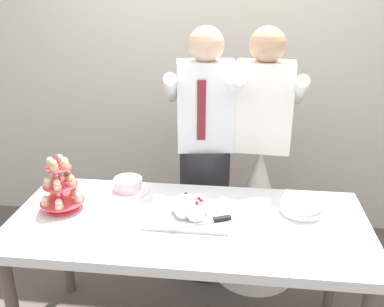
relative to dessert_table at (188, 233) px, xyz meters
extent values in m
cube|color=beige|center=(0.00, 1.39, 0.75)|extent=(5.20, 0.10, 2.90)
cube|color=silver|center=(0.00, 0.00, 0.05)|extent=(1.80, 0.80, 0.05)
cylinder|color=#564C47|center=(-0.82, 0.32, -0.34)|extent=(0.06, 0.06, 0.72)
cylinder|color=#564C47|center=(0.82, 0.32, -0.34)|extent=(0.06, 0.06, 0.72)
cylinder|color=#D83F4C|center=(-0.67, 0.04, 0.08)|extent=(0.17, 0.17, 0.01)
cylinder|color=#D83F4C|center=(-0.67, 0.04, 0.23)|extent=(0.01, 0.01, 0.31)
cylinder|color=#D83F4C|center=(-0.67, 0.04, 0.12)|extent=(0.23, 0.23, 0.01)
cylinder|color=#D1B784|center=(-0.58, 0.03, 0.14)|extent=(0.04, 0.04, 0.03)
sphere|color=#EAB7C6|center=(-0.58, 0.03, 0.16)|extent=(0.04, 0.04, 0.04)
cylinder|color=#D1B784|center=(-0.64, 0.12, 0.14)|extent=(0.04, 0.04, 0.03)
sphere|color=brown|center=(-0.64, 0.12, 0.16)|extent=(0.04, 0.04, 0.04)
cylinder|color=#D1B784|center=(-0.74, 0.09, 0.14)|extent=(0.04, 0.04, 0.03)
sphere|color=#D6B27A|center=(-0.74, 0.09, 0.16)|extent=(0.04, 0.04, 0.04)
cylinder|color=#D1B784|center=(-0.73, -0.02, 0.14)|extent=(0.04, 0.04, 0.03)
sphere|color=beige|center=(-0.73, -0.02, 0.16)|extent=(0.04, 0.04, 0.04)
cylinder|color=#D1B784|center=(-0.65, -0.05, 0.14)|extent=(0.04, 0.04, 0.03)
sphere|color=#EAB7C6|center=(-0.65, -0.05, 0.16)|extent=(0.04, 0.04, 0.04)
cylinder|color=#D83F4C|center=(-0.67, 0.04, 0.21)|extent=(0.18, 0.18, 0.01)
cylinder|color=#D1B784|center=(-0.61, 0.03, 0.23)|extent=(0.04, 0.04, 0.03)
sphere|color=#D6B27A|center=(-0.61, 0.03, 0.25)|extent=(0.04, 0.04, 0.04)
cylinder|color=#D1B784|center=(-0.65, 0.09, 0.23)|extent=(0.04, 0.04, 0.03)
sphere|color=brown|center=(-0.65, 0.09, 0.25)|extent=(0.04, 0.04, 0.04)
cylinder|color=#D1B784|center=(-0.72, 0.08, 0.23)|extent=(0.04, 0.04, 0.03)
sphere|color=white|center=(-0.72, 0.08, 0.25)|extent=(0.04, 0.04, 0.04)
cylinder|color=#D1B784|center=(-0.72, 0.00, 0.23)|extent=(0.04, 0.04, 0.03)
sphere|color=beige|center=(-0.72, 0.00, 0.25)|extent=(0.04, 0.04, 0.04)
cylinder|color=#D1B784|center=(-0.66, -0.02, 0.23)|extent=(0.04, 0.04, 0.03)
sphere|color=#EAB7C6|center=(-0.66, -0.02, 0.25)|extent=(0.04, 0.04, 0.04)
cylinder|color=#D83F4C|center=(-0.67, 0.04, 0.31)|extent=(0.13, 0.13, 0.01)
cylinder|color=#D1B784|center=(-0.63, 0.04, 0.33)|extent=(0.04, 0.04, 0.03)
sphere|color=white|center=(-0.63, 0.04, 0.35)|extent=(0.04, 0.04, 0.04)
cylinder|color=#D1B784|center=(-0.67, 0.07, 0.33)|extent=(0.04, 0.04, 0.03)
sphere|color=beige|center=(-0.67, 0.07, 0.35)|extent=(0.04, 0.04, 0.04)
cylinder|color=#D1B784|center=(-0.70, 0.03, 0.33)|extent=(0.04, 0.04, 0.03)
sphere|color=beige|center=(-0.70, 0.03, 0.35)|extent=(0.04, 0.04, 0.04)
cylinder|color=#D1B784|center=(-0.67, 0.00, 0.33)|extent=(0.04, 0.04, 0.03)
sphere|color=#D6B27A|center=(-0.67, 0.00, 0.35)|extent=(0.04, 0.04, 0.04)
cube|color=silver|center=(0.00, 0.03, 0.09)|extent=(0.42, 0.31, 0.02)
sphere|color=white|center=(0.05, 0.03, 0.13)|extent=(0.09, 0.09, 0.09)
sphere|color=white|center=(0.04, 0.09, 0.13)|extent=(0.08, 0.08, 0.08)
sphere|color=white|center=(-0.03, 0.09, 0.13)|extent=(0.08, 0.08, 0.08)
sphere|color=white|center=(-0.05, 0.03, 0.13)|extent=(0.08, 0.08, 0.08)
sphere|color=white|center=(-0.02, -0.01, 0.13)|extent=(0.09, 0.09, 0.09)
sphere|color=white|center=(0.04, -0.04, 0.13)|extent=(0.09, 0.09, 0.09)
sphere|color=white|center=(0.00, 0.03, 0.14)|extent=(0.11, 0.11, 0.11)
sphere|color=#B21923|center=(0.03, 0.02, 0.18)|extent=(0.02, 0.02, 0.02)
sphere|color=#B21923|center=(0.04, 0.00, 0.18)|extent=(0.02, 0.02, 0.02)
sphere|color=#2D1938|center=(-0.01, 0.03, 0.18)|extent=(0.02, 0.02, 0.02)
sphere|color=#B21923|center=(0.07, 0.01, 0.19)|extent=(0.02, 0.02, 0.02)
sphere|color=#DB474C|center=(-0.01, 0.03, 0.18)|extent=(0.02, 0.02, 0.02)
sphere|color=#2D1938|center=(-0.02, 0.08, 0.18)|extent=(0.02, 0.02, 0.02)
sphere|color=#B21923|center=(0.05, 0.03, 0.19)|extent=(0.02, 0.02, 0.02)
cube|color=silver|center=(0.03, -0.08, 0.10)|extent=(0.22, 0.11, 0.00)
cube|color=black|center=(0.17, -0.02, 0.11)|extent=(0.09, 0.06, 0.02)
cylinder|color=white|center=(0.57, 0.14, 0.08)|extent=(0.21, 0.21, 0.01)
cylinder|color=white|center=(0.57, 0.14, 0.09)|extent=(0.21, 0.21, 0.01)
cylinder|color=white|center=(0.57, 0.14, 0.10)|extent=(0.21, 0.21, 0.01)
cylinder|color=white|center=(0.57, 0.15, 0.11)|extent=(0.21, 0.21, 0.01)
cylinder|color=white|center=(0.57, 0.14, 0.12)|extent=(0.21, 0.21, 0.01)
cylinder|color=white|center=(0.57, 0.14, 0.13)|extent=(0.21, 0.21, 0.01)
cylinder|color=white|center=(0.57, 0.14, 0.15)|extent=(0.21, 0.21, 0.01)
cylinder|color=white|center=(-0.38, 0.28, 0.08)|extent=(0.24, 0.24, 0.01)
cylinder|color=#EAB7C6|center=(-0.38, 0.28, 0.12)|extent=(0.16, 0.16, 0.07)
cylinder|color=#232328|center=(0.03, 0.64, -0.24)|extent=(0.32, 0.32, 0.92)
cube|color=white|center=(0.03, 0.64, 0.49)|extent=(0.36, 0.25, 0.54)
sphere|color=#D8B293|center=(0.03, 0.64, 0.85)|extent=(0.21, 0.21, 0.21)
cylinder|color=white|center=(-0.18, 0.62, 0.60)|extent=(0.14, 0.49, 0.28)
cylinder|color=white|center=(0.20, 0.67, 0.60)|extent=(0.14, 0.49, 0.28)
cube|color=maroon|center=(0.01, 0.54, 0.49)|extent=(0.05, 0.02, 0.36)
cone|color=white|center=(0.38, 0.66, -0.24)|extent=(0.56, 0.56, 0.92)
cube|color=white|center=(0.38, 0.66, 0.49)|extent=(0.35, 0.22, 0.54)
sphere|color=tan|center=(0.38, 0.66, 0.85)|extent=(0.21, 0.21, 0.21)
cylinder|color=white|center=(0.19, 0.68, 0.60)|extent=(0.11, 0.49, 0.28)
cylinder|color=white|center=(0.57, 0.65, 0.60)|extent=(0.11, 0.49, 0.28)
camera|label=1|loc=(0.24, -1.84, 1.18)|focal=39.73mm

